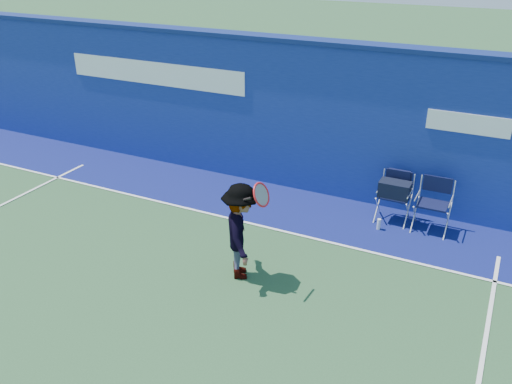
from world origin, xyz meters
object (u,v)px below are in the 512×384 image
at_px(directors_chair_left, 394,201).
at_px(tennis_player, 241,232).
at_px(water_bottle, 379,224).
at_px(directors_chair_right, 431,215).

distance_m(directors_chair_left, tennis_player, 3.33).
relative_size(directors_chair_left, tennis_player, 0.55).
relative_size(directors_chair_left, water_bottle, 4.45).
distance_m(directors_chair_left, water_bottle, 0.55).
distance_m(water_bottle, tennis_player, 2.94).
xyz_separation_m(directors_chair_left, tennis_player, (-1.70, -2.84, 0.38)).
relative_size(directors_chair_right, water_bottle, 4.56).
bearing_deg(water_bottle, tennis_player, -123.22).
xyz_separation_m(directors_chair_right, water_bottle, (-0.84, -0.38, -0.20)).
bearing_deg(directors_chair_left, water_bottle, -106.23).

